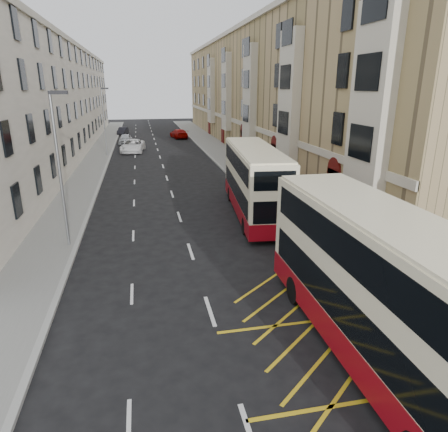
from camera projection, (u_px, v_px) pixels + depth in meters
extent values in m
plane|color=black|center=(233.00, 382.00, 11.84)|extent=(200.00, 200.00, 0.00)
cube|color=slate|center=(243.00, 170.00, 41.28)|extent=(4.00, 120.00, 0.15)
cube|color=slate|center=(87.00, 176.00, 38.28)|extent=(3.00, 120.00, 0.15)
cube|color=#959691|center=(224.00, 171.00, 40.89)|extent=(0.25, 120.00, 0.15)
cube|color=#959691|center=(103.00, 176.00, 38.57)|extent=(0.25, 120.00, 0.15)
cube|color=tan|center=(265.00, 92.00, 54.74)|extent=(10.00, 79.00, 15.00)
cube|color=beige|center=(229.00, 119.00, 54.86)|extent=(0.18, 79.00, 0.50)
cube|color=beige|center=(229.00, 32.00, 51.42)|extent=(0.40, 79.00, 0.50)
cube|color=beige|center=(372.00, 103.00, 20.68)|extent=(0.80, 3.20, 10.00)
cube|color=beige|center=(289.00, 97.00, 31.84)|extent=(0.80, 3.20, 10.00)
cube|color=beige|center=(250.00, 94.00, 43.01)|extent=(0.80, 3.20, 10.00)
cube|color=beige|center=(227.00, 92.00, 54.17)|extent=(0.80, 3.20, 10.00)
cube|color=beige|center=(211.00, 91.00, 65.34)|extent=(0.80, 3.20, 10.00)
cube|color=#4F0C09|center=(332.00, 192.00, 26.26)|extent=(0.20, 1.60, 3.00)
cube|color=#4F0C09|center=(274.00, 160.00, 37.43)|extent=(0.20, 1.60, 3.00)
cube|color=#4F0C09|center=(243.00, 143.00, 48.59)|extent=(0.20, 1.60, 3.00)
cube|color=#4F0C09|center=(223.00, 132.00, 59.76)|extent=(0.20, 1.60, 3.00)
cube|color=#4F0C09|center=(209.00, 125.00, 70.92)|extent=(0.20, 1.60, 3.00)
cube|color=white|center=(45.00, 101.00, 49.54)|extent=(9.00, 79.00, 13.00)
cube|color=beige|center=(78.00, 45.00, 48.39)|extent=(0.30, 79.00, 0.50)
cube|color=black|center=(422.00, 284.00, 14.62)|extent=(0.08, 0.08, 2.60)
cylinder|color=#B70F15|center=(378.00, 299.00, 15.17)|extent=(0.06, 0.06, 1.00)
cylinder|color=#B70F15|center=(338.00, 263.00, 18.20)|extent=(0.06, 0.06, 1.00)
cylinder|color=#B70F15|center=(309.00, 238.00, 21.22)|extent=(0.06, 0.06, 1.00)
cube|color=#B70F15|center=(339.00, 254.00, 18.05)|extent=(0.05, 6.50, 0.06)
cube|color=#B70F15|center=(338.00, 262.00, 18.18)|extent=(0.05, 6.50, 0.06)
cylinder|color=gray|center=(60.00, 172.00, 20.47)|extent=(0.16, 0.16, 8.00)
cube|color=black|center=(58.00, 92.00, 19.34)|extent=(0.90, 0.18, 0.18)
cylinder|color=gray|center=(104.00, 122.00, 48.39)|extent=(0.16, 0.16, 8.00)
cube|color=black|center=(105.00, 88.00, 47.25)|extent=(0.90, 0.18, 0.18)
cube|color=#FBF0C5|center=(383.00, 288.00, 12.03)|extent=(2.85, 12.09, 4.33)
cube|color=maroon|center=(377.00, 336.00, 12.55)|extent=(2.88, 12.12, 0.99)
cube|color=black|center=(381.00, 303.00, 12.19)|extent=(2.88, 11.12, 1.21)
cube|color=black|center=(389.00, 247.00, 11.61)|extent=(2.88, 11.12, 1.10)
cube|color=#FBF0C5|center=(393.00, 219.00, 11.34)|extent=(2.73, 11.60, 0.13)
cube|color=black|center=(305.00, 234.00, 17.78)|extent=(2.33, 0.11, 1.43)
cube|color=black|center=(309.00, 185.00, 17.08)|extent=(1.92, 0.10, 0.49)
cylinder|color=black|center=(295.00, 290.00, 16.02)|extent=(0.32, 1.10, 1.10)
cylinder|color=black|center=(351.00, 284.00, 16.48)|extent=(0.32, 1.10, 1.10)
cube|color=#FBF0C5|center=(255.00, 180.00, 26.35)|extent=(3.72, 11.62, 4.10)
cube|color=maroon|center=(254.00, 203.00, 26.85)|extent=(3.75, 11.65, 0.93)
cube|color=black|center=(254.00, 187.00, 26.51)|extent=(3.67, 10.71, 1.14)
cube|color=black|center=(255.00, 161.00, 25.96)|extent=(3.67, 10.71, 1.04)
cube|color=#FBF0C5|center=(255.00, 149.00, 25.70)|extent=(3.57, 11.15, 0.12)
cube|color=black|center=(242.00, 170.00, 31.87)|extent=(2.20, 0.30, 1.35)
cube|color=black|center=(242.00, 143.00, 31.20)|extent=(1.82, 0.26, 0.47)
cube|color=black|center=(274.00, 212.00, 21.12)|extent=(2.20, 0.30, 1.25)
cylinder|color=black|center=(230.00, 194.00, 30.28)|extent=(0.39, 1.06, 1.04)
cylinder|color=black|center=(261.00, 193.00, 30.51)|extent=(0.39, 1.06, 1.04)
cylinder|color=black|center=(245.00, 226.00, 23.37)|extent=(0.39, 1.06, 1.04)
cylinder|color=black|center=(284.00, 225.00, 23.61)|extent=(0.39, 1.06, 1.04)
cylinder|color=black|center=(445.00, 339.00, 12.93)|extent=(0.46, 0.46, 0.80)
cylinder|color=black|center=(447.00, 328.00, 12.80)|extent=(0.52, 0.52, 0.07)
imported|color=black|center=(347.00, 244.00, 19.57)|extent=(0.95, 0.42, 1.61)
imported|color=white|center=(133.00, 146.00, 52.47)|extent=(3.45, 6.21, 1.64)
imported|color=#AEB2B6|center=(125.00, 139.00, 59.74)|extent=(2.11, 4.54, 1.51)
imported|color=black|center=(123.00, 131.00, 71.37)|extent=(2.02, 4.09, 1.29)
imported|color=#A70501|center=(179.00, 134.00, 66.44)|extent=(2.94, 5.47, 1.51)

